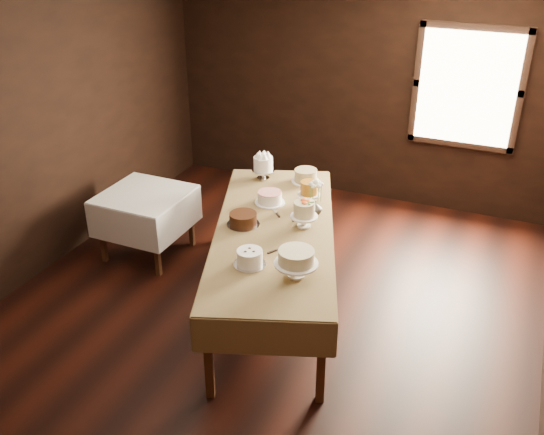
{
  "coord_description": "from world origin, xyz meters",
  "views": [
    {
      "loc": [
        1.96,
        -4.38,
        3.55
      ],
      "look_at": [
        0.0,
        0.2,
        0.95
      ],
      "focal_mm": 40.3,
      "sensor_mm": 36.0,
      "label": 1
    }
  ],
  "objects_px": {
    "cake_flowers": "(304,216)",
    "cake_server_c": "(274,210)",
    "cake_speckled": "(306,176)",
    "cake_server_d": "(305,216)",
    "cake_server_b": "(308,257)",
    "cake_cream": "(296,264)",
    "cake_meringue": "(263,169)",
    "cake_lattice": "(270,198)",
    "cake_swirl": "(250,258)",
    "display_table": "(274,235)",
    "cake_caramel": "(309,194)",
    "cake_chocolate": "(243,220)",
    "side_table": "(145,201)",
    "cake_server_a": "(283,248)",
    "flower_vase": "(315,208)"
  },
  "relations": [
    {
      "from": "cake_flowers",
      "to": "cake_server_a",
      "type": "relative_size",
      "value": 1.1
    },
    {
      "from": "cake_chocolate",
      "to": "cake_speckled",
      "type": "bearing_deg",
      "value": 80.48
    },
    {
      "from": "cake_swirl",
      "to": "display_table",
      "type": "bearing_deg",
      "value": 95.21
    },
    {
      "from": "side_table",
      "to": "cake_caramel",
      "type": "distance_m",
      "value": 1.84
    },
    {
      "from": "cake_caramel",
      "to": "cake_server_d",
      "type": "distance_m",
      "value": 0.29
    },
    {
      "from": "cake_caramel",
      "to": "cake_server_d",
      "type": "relative_size",
      "value": 1.08
    },
    {
      "from": "cake_chocolate",
      "to": "cake_swirl",
      "type": "height_order",
      "value": "cake_swirl"
    },
    {
      "from": "cake_caramel",
      "to": "cake_server_a",
      "type": "xyz_separation_m",
      "value": [
        0.09,
        -0.9,
        -0.11
      ]
    },
    {
      "from": "cake_server_c",
      "to": "flower_vase",
      "type": "relative_size",
      "value": 1.74
    },
    {
      "from": "cake_server_b",
      "to": "cake_caramel",
      "type": "bearing_deg",
      "value": 163.45
    },
    {
      "from": "cake_cream",
      "to": "cake_server_c",
      "type": "distance_m",
      "value": 1.2
    },
    {
      "from": "display_table",
      "to": "cake_lattice",
      "type": "relative_size",
      "value": 9.09
    },
    {
      "from": "cake_caramel",
      "to": "flower_vase",
      "type": "distance_m",
      "value": 0.22
    },
    {
      "from": "cake_server_a",
      "to": "cake_server_b",
      "type": "distance_m",
      "value": 0.26
    },
    {
      "from": "cake_speckled",
      "to": "cake_lattice",
      "type": "distance_m",
      "value": 0.64
    },
    {
      "from": "display_table",
      "to": "cake_lattice",
      "type": "height_order",
      "value": "cake_lattice"
    },
    {
      "from": "cake_server_c",
      "to": "cake_cream",
      "type": "bearing_deg",
      "value": 170.92
    },
    {
      "from": "cake_speckled",
      "to": "cake_cream",
      "type": "relative_size",
      "value": 0.75
    },
    {
      "from": "cake_caramel",
      "to": "cake_server_b",
      "type": "height_order",
      "value": "cake_caramel"
    },
    {
      "from": "cake_chocolate",
      "to": "cake_server_b",
      "type": "relative_size",
      "value": 1.5
    },
    {
      "from": "cake_lattice",
      "to": "cake_flowers",
      "type": "distance_m",
      "value": 0.59
    },
    {
      "from": "cake_swirl",
      "to": "cake_chocolate",
      "type": "bearing_deg",
      "value": 120.02
    },
    {
      "from": "cake_cream",
      "to": "cake_meringue",
      "type": "bearing_deg",
      "value": 121.65
    },
    {
      "from": "cake_speckled",
      "to": "cake_chocolate",
      "type": "distance_m",
      "value": 1.17
    },
    {
      "from": "cake_chocolate",
      "to": "cake_swirl",
      "type": "relative_size",
      "value": 1.32
    },
    {
      "from": "cake_flowers",
      "to": "cake_server_c",
      "type": "height_order",
      "value": "cake_flowers"
    },
    {
      "from": "cake_server_b",
      "to": "cake_server_c",
      "type": "xyz_separation_m",
      "value": [
        -0.61,
        0.71,
        0.0
      ]
    },
    {
      "from": "flower_vase",
      "to": "cake_server_c",
      "type": "bearing_deg",
      "value": -169.17
    },
    {
      "from": "flower_vase",
      "to": "cake_swirl",
      "type": "bearing_deg",
      "value": -99.78
    },
    {
      "from": "cake_speckled",
      "to": "cake_server_d",
      "type": "xyz_separation_m",
      "value": [
        0.28,
        -0.76,
        -0.06
      ]
    },
    {
      "from": "cake_meringue",
      "to": "cake_lattice",
      "type": "relative_size",
      "value": 0.88
    },
    {
      "from": "cake_meringue",
      "to": "cake_speckled",
      "type": "relative_size",
      "value": 0.93
    },
    {
      "from": "cake_chocolate",
      "to": "side_table",
      "type": "bearing_deg",
      "value": 163.42
    },
    {
      "from": "cake_lattice",
      "to": "cake_caramel",
      "type": "xyz_separation_m",
      "value": [
        0.37,
        0.12,
        0.06
      ]
    },
    {
      "from": "cake_speckled",
      "to": "cake_server_c",
      "type": "height_order",
      "value": "cake_speckled"
    },
    {
      "from": "side_table",
      "to": "cake_chocolate",
      "type": "relative_size",
      "value": 2.46
    },
    {
      "from": "cake_server_a",
      "to": "cake_server_d",
      "type": "height_order",
      "value": "same"
    },
    {
      "from": "cake_server_a",
      "to": "flower_vase",
      "type": "height_order",
      "value": "flower_vase"
    },
    {
      "from": "cake_server_c",
      "to": "cake_meringue",
      "type": "bearing_deg",
      "value": -8.49
    },
    {
      "from": "cake_speckled",
      "to": "cake_caramel",
      "type": "height_order",
      "value": "cake_caramel"
    },
    {
      "from": "cake_meringue",
      "to": "side_table",
      "type": "bearing_deg",
      "value": -150.76
    },
    {
      "from": "cake_meringue",
      "to": "cake_server_a",
      "type": "height_order",
      "value": "cake_meringue"
    },
    {
      "from": "cake_server_a",
      "to": "flower_vase",
      "type": "distance_m",
      "value": 0.73
    },
    {
      "from": "cake_speckled",
      "to": "cake_cream",
      "type": "distance_m",
      "value": 1.86
    },
    {
      "from": "cake_cream",
      "to": "flower_vase",
      "type": "xyz_separation_m",
      "value": [
        -0.22,
        1.09,
        -0.04
      ]
    },
    {
      "from": "cake_meringue",
      "to": "cake_caramel",
      "type": "xyz_separation_m",
      "value": [
        0.67,
        -0.4,
        -0.01
      ]
    },
    {
      "from": "cake_server_c",
      "to": "cake_server_d",
      "type": "relative_size",
      "value": 1.0
    },
    {
      "from": "cake_lattice",
      "to": "cake_server_a",
      "type": "xyz_separation_m",
      "value": [
        0.46,
        -0.78,
        -0.05
      ]
    },
    {
      "from": "cake_caramel",
      "to": "cake_flowers",
      "type": "distance_m",
      "value": 0.47
    },
    {
      "from": "side_table",
      "to": "cake_server_b",
      "type": "distance_m",
      "value": 2.28
    }
  ]
}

